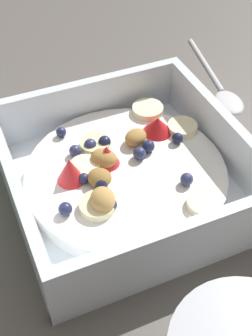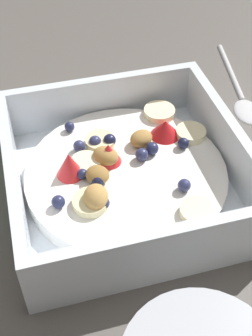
# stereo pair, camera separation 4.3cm
# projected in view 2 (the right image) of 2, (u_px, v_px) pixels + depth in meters

# --- Properties ---
(ground_plane) EXTENTS (2.40, 2.40, 0.00)m
(ground_plane) POSITION_uv_depth(u_px,v_px,m) (139.00, 174.00, 0.46)
(ground_plane) COLOR #56514C
(fruit_bowl) EXTENTS (0.22, 0.22, 0.06)m
(fruit_bowl) POSITION_uv_depth(u_px,v_px,m) (126.00, 175.00, 0.44)
(fruit_bowl) COLOR white
(fruit_bowl) RESTS_ON ground
(spoon) EXTENTS (0.05, 0.17, 0.01)m
(spoon) POSITION_uv_depth(u_px,v_px,m) (242.00, 96.00, 0.55)
(spoon) COLOR silver
(spoon) RESTS_ON ground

